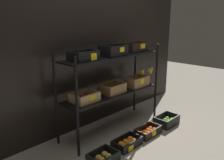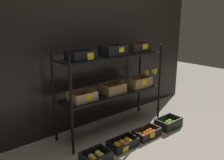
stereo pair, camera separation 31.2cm
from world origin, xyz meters
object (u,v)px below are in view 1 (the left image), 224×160
display_rack (114,74)px  crate_ground_orange (127,143)px  crate_ground_tangerine (148,132)px  crate_ground_apple_green (166,121)px  crate_ground_apple_gold (103,158)px

display_rack → crate_ground_orange: (-0.26, -0.45, -0.72)m
crate_ground_tangerine → crate_ground_apple_green: crate_ground_apple_green is taller
crate_ground_apple_gold → crate_ground_tangerine: crate_ground_apple_gold is taller
display_rack → crate_ground_apple_gold: (-0.66, -0.47, -0.72)m
display_rack → crate_ground_apple_green: size_ratio=4.57×
crate_ground_apple_gold → crate_ground_apple_green: (1.25, -0.00, 0.01)m
crate_ground_orange → display_rack: bearing=60.3°
display_rack → crate_ground_tangerine: size_ratio=4.46×
crate_ground_apple_gold → crate_ground_orange: (0.41, 0.02, 0.00)m
crate_ground_orange → crate_ground_apple_green: 0.84m
display_rack → crate_ground_orange: 0.89m
crate_ground_apple_gold → display_rack: bearing=35.0°
crate_ground_orange → crate_ground_apple_gold: bearing=-177.6°
crate_ground_tangerine → crate_ground_orange: bearing=178.9°
crate_ground_apple_gold → crate_ground_tangerine: bearing=0.6°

